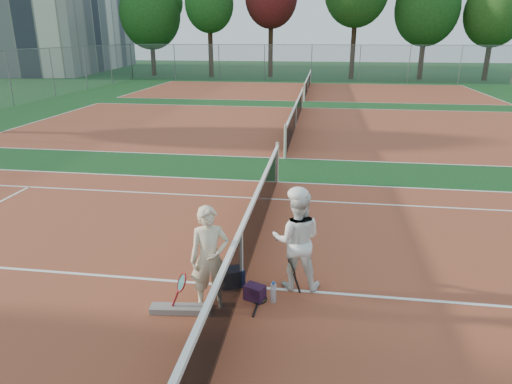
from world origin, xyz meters
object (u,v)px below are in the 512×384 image
Objects in this scene: player_a at (210,258)px; sports_bag_navy at (232,277)px; racket_red at (182,292)px; water_bottle at (273,293)px; racket_black_held at (292,277)px; net_main at (241,258)px; racket_spare at (259,299)px; player_b at (297,240)px; sports_bag_purple at (255,293)px.

sports_bag_navy is (0.19, 0.60, -0.63)m from player_a.
racket_red is 1.34m from water_bottle.
player_a is 1.34m from racket_black_held.
net_main is 1.07m from racket_red.
racket_black_held is 0.59m from racket_spare.
sports_bag_navy is at bearing 151.87° from water_bottle.
net_main is 18.30× the size of racket_spare.
sports_bag_navy is at bearing 6.08° from player_b.
racket_black_held is at bearing 47.12° from water_bottle.
net_main is 0.40m from sports_bag_navy.
player_a is 1.40m from player_b.
sports_bag_purple is at bearing 175.18° from water_bottle.
racket_spare is at bearing 3.22° from sports_bag_purple.
racket_spare is 0.12m from sports_bag_purple.
player_a is 0.89m from sports_bag_navy.
water_bottle is (0.28, -0.02, 0.03)m from sports_bag_purple.
player_b reaches higher than racket_spare.
racket_red is 1.09m from sports_bag_purple.
racket_black_held is (0.79, -0.10, -0.22)m from net_main.
racket_red is at bearing 113.40° from racket_spare.
water_bottle reaches higher than racket_spare.
player_b is at bearing 11.01° from player_a.
racket_black_held is at bearing -59.83° from racket_spare.
sports_bag_navy is 0.80m from water_bottle.
sports_bag_purple is at bearing 96.05° from racket_spare.
racket_spare is at bearing -35.46° from sports_bag_navy.
net_main is at bearing 127.63° from sports_bag_purple.
player_a is at bearing -107.76° from sports_bag_navy.
water_bottle is (-0.25, -0.27, -0.14)m from racket_black_held.
player_a is 0.65m from racket_red.
racket_black_held is (-0.05, -0.25, -0.50)m from player_b.
racket_black_held is at bearing -11.39° from racket_red.
racket_red reaches higher than sports_bag_purple.
racket_red is 1.51× the size of sports_bag_navy.
racket_spare is 2.00× the size of water_bottle.
racket_black_held is at bearing 76.79° from player_b.
racket_red is 1.92× the size of sports_bag_purple.
sports_bag_purple is (0.42, -0.35, -0.03)m from sports_bag_navy.
water_bottle is at bearing 26.52° from racket_black_held.
net_main is at bearing -27.53° from racket_black_held.
net_main reaches higher than water_bottle.
player_a is 1.05m from racket_spare.
player_b is at bearing -4.79° from racket_red.
water_bottle is at bearing -6.56° from player_a.
player_b is (1.19, 0.74, 0.02)m from player_a.
player_b is 2.73× the size of racket_black_held.
racket_black_held is 0.61m from sports_bag_purple.
player_b is at bearing -122.03° from racket_black_held.
player_a is 5.33× the size of sports_bag_purple.
racket_red is 0.96m from sports_bag_navy.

